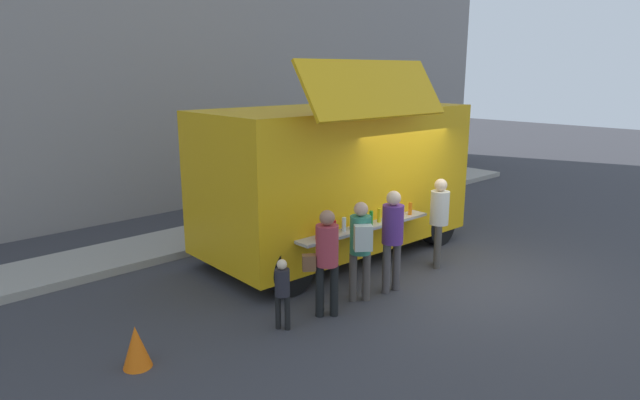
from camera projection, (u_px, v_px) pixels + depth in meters
ground_plane at (455, 277)px, 9.66m from camera, size 60.00×60.00×0.00m
curb_strip at (88, 263)px, 10.13m from camera, size 28.00×1.60×0.15m
food_truck_main at (336, 176)px, 10.59m from camera, size 5.49×3.17×3.79m
traffic_cone_orange at (136, 347)px, 6.65m from camera, size 0.36×0.36×0.55m
trash_bin at (379, 185)px, 15.18m from camera, size 0.60×0.60×0.96m
customer_front_ordering at (393, 232)px, 8.80m from camera, size 0.36×0.35×1.73m
customer_mid_with_backpack at (361, 242)px, 8.40m from camera, size 0.49×0.52×1.64m
customer_rear_waiting at (326, 254)px, 7.90m from camera, size 0.50×0.44×1.65m
customer_extra_browsing at (439, 215)px, 9.95m from camera, size 0.34×0.34×1.69m
child_near_queue at (282, 288)px, 7.56m from camera, size 0.21×0.21×1.05m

